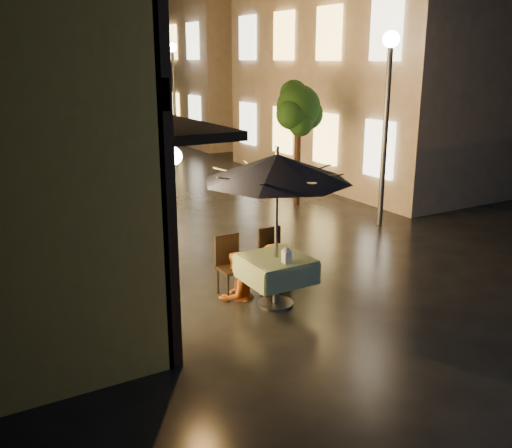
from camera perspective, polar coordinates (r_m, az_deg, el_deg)
ground at (r=10.09m, az=7.17°, el=-5.23°), size 90.00×90.00×0.00m
east_building_near at (r=19.22m, az=13.84°, el=15.06°), size 7.30×9.30×6.80m
east_building_far at (r=28.66m, az=-2.84°, el=16.26°), size 7.30×10.30×7.30m
street_tree at (r=14.51m, az=4.28°, el=11.29°), size 1.43×1.20×3.15m
streetlamp_near at (r=12.89m, az=13.02°, el=12.51°), size 0.36×0.36×4.23m
streetlamp_far at (r=23.14m, az=-8.26°, el=14.27°), size 0.36×0.36×4.23m
cafe_table at (r=8.71m, az=2.00°, el=-4.52°), size 0.99×0.99×0.78m
patio_umbrella at (r=8.28m, az=2.11°, el=5.62°), size 2.22×2.22×2.46m
cafe_chair_left at (r=9.14m, az=-2.60°, el=-3.83°), size 0.42×0.42×0.97m
cafe_chair_right at (r=9.51m, az=1.67°, el=-3.00°), size 0.42×0.42×0.97m
table_lantern at (r=8.37m, az=3.07°, el=-3.00°), size 0.16×0.16×0.25m
person_orange at (r=8.93m, az=-2.00°, el=-2.94°), size 0.85×0.75×1.48m
person_yellow at (r=9.27m, az=1.91°, el=-2.15°), size 1.08×0.79×1.49m
bicycle_0 at (r=11.19m, az=-13.26°, el=-1.12°), size 1.58×0.59×0.82m
bicycle_1 at (r=12.40m, az=-14.00°, el=1.00°), size 1.72×0.58×1.02m
bicycle_2 at (r=13.22m, az=-13.50°, el=1.93°), size 2.01×1.38×1.00m
bicycle_3 at (r=14.05m, az=-16.80°, el=2.68°), size 1.84×0.71×1.08m
bicycle_4 at (r=15.37m, az=-17.63°, el=3.28°), size 1.68×1.09×0.84m
bicycle_5 at (r=16.42m, az=-17.70°, el=4.45°), size 1.80×1.06×1.05m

